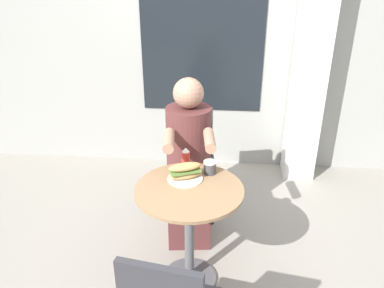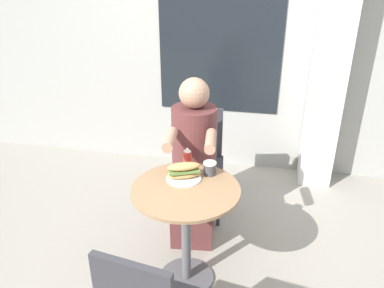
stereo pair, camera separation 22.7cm
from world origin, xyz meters
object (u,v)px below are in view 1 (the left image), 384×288
at_px(diner_chair, 191,152).
at_px(drink_cup, 210,167).
at_px(cafe_table, 189,215).
at_px(condiment_bottle, 186,157).
at_px(sandwich_on_plate, 185,172).
at_px(seated_diner, 189,171).

xyz_separation_m(diner_chair, drink_cup, (0.18, -0.65, 0.22)).
xyz_separation_m(cafe_table, condiment_bottle, (-0.05, 0.27, 0.26)).
relative_size(diner_chair, sandwich_on_plate, 3.98).
bearing_deg(diner_chair, cafe_table, 88.09).
height_order(cafe_table, diner_chair, diner_chair).
height_order(diner_chair, drink_cup, diner_chair).
bearing_deg(drink_cup, cafe_table, -120.54).
bearing_deg(drink_cup, diner_chair, 105.15).
distance_m(cafe_table, seated_diner, 0.50).
relative_size(diner_chair, seated_diner, 0.71).
bearing_deg(seated_diner, drink_cup, 111.43).
xyz_separation_m(diner_chair, condiment_bottle, (0.02, -0.57, 0.25)).
bearing_deg(condiment_bottle, sandwich_on_plate, -85.35).
bearing_deg(cafe_table, seated_diner, 95.84).
bearing_deg(cafe_table, sandwich_on_plate, 108.60).
bearing_deg(seated_diner, sandwich_on_plate, 86.09).
distance_m(sandwich_on_plate, drink_cup, 0.17).
relative_size(cafe_table, drink_cup, 8.44).
relative_size(seated_diner, condiment_bottle, 9.33).
height_order(sandwich_on_plate, drink_cup, sandwich_on_plate).
xyz_separation_m(seated_diner, drink_cup, (0.16, -0.31, 0.21)).
xyz_separation_m(cafe_table, diner_chair, (-0.06, 0.84, 0.01)).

